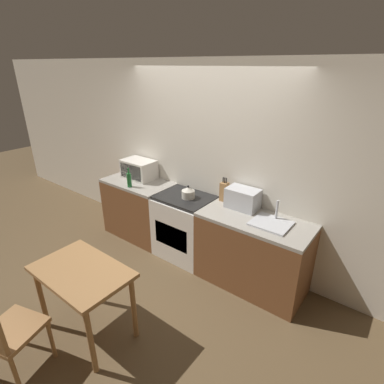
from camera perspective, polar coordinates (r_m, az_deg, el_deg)
name	(u,v)px	position (r m, az deg, el deg)	size (l,w,h in m)	color
ground_plane	(153,285)	(3.91, -7.35, -17.21)	(16.00, 16.00, 0.00)	brown
wall_back	(207,163)	(4.02, 2.93, 5.52)	(10.00, 0.06, 2.60)	silver
counter_left_run	(140,208)	(4.74, -9.92, -3.05)	(1.07, 0.62, 0.90)	brown
counter_right_run	(252,252)	(3.72, 11.38, -11.18)	(1.29, 0.62, 0.90)	brown
stove_range	(185,226)	(4.18, -1.29, -6.54)	(0.76, 0.62, 0.90)	silver
kettle	(188,193)	(3.90, -0.73, -0.11)	(0.17, 0.17, 0.18)	beige
microwave	(139,169)	(4.65, -10.11, 4.30)	(0.50, 0.34, 0.28)	silver
bottle	(129,180)	(4.34, -11.88, 2.32)	(0.06, 0.06, 0.28)	#1E662D
knife_block	(224,192)	(3.83, 6.15, 0.09)	(0.09, 0.09, 0.32)	#9E7042
toaster_oven	(243,199)	(3.66, 9.61, -1.25)	(0.39, 0.25, 0.25)	silver
sink_basin	(271,223)	(3.42, 14.89, -5.64)	(0.41, 0.36, 0.24)	silver
dining_table	(83,280)	(3.12, -20.12, -15.39)	(0.94, 0.60, 0.76)	#9E7042
dining_chair	(2,332)	(3.11, -32.42, -21.58)	(0.54, 0.54, 0.90)	#9E7042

